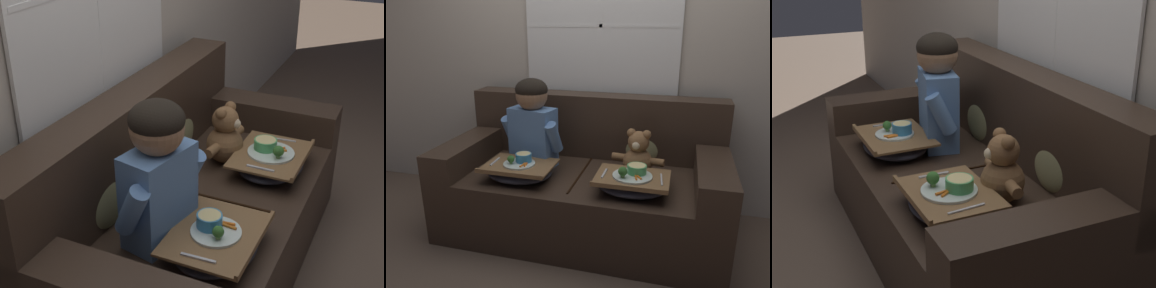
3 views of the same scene
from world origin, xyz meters
TOP-DOWN VIEW (x-y plane):
  - ground_plane at (0.00, 0.00)m, footprint 14.00×14.00m
  - wall_back_with_window at (0.00, 0.56)m, footprint 8.00×0.08m
  - couch at (0.00, 0.07)m, footprint 1.95×0.97m
  - throw_pillow_behind_child at (-0.38, 0.30)m, footprint 0.34×0.16m
  - throw_pillow_behind_teddy at (0.38, 0.30)m, footprint 0.33×0.16m
  - child_figure at (-0.38, 0.02)m, footprint 0.47×0.26m
  - teddy_bear at (0.38, 0.02)m, footprint 0.36×0.25m
  - lap_tray_child at (-0.38, -0.23)m, footprint 0.46×0.36m
  - lap_tray_teddy at (0.38, -0.23)m, footprint 0.45×0.36m

SIDE VIEW (x-z plane):
  - ground_plane at x=0.00m, z-range 0.00..0.00m
  - couch at x=0.00m, z-range -0.13..0.81m
  - lap_tray_child at x=-0.38m, z-range 0.43..0.60m
  - lap_tray_teddy at x=0.38m, z-range 0.43..0.61m
  - teddy_bear at x=0.38m, z-range 0.43..0.77m
  - throw_pillow_behind_child at x=-0.38m, z-range 0.44..0.80m
  - throw_pillow_behind_teddy at x=0.38m, z-range 0.45..0.79m
  - child_figure at x=-0.38m, z-range 0.49..1.13m
  - wall_back_with_window at x=0.00m, z-range 0.01..2.61m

